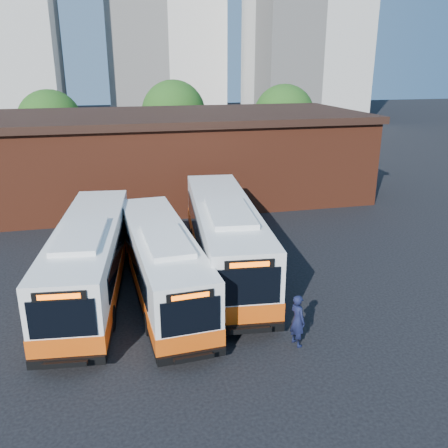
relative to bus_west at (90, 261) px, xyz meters
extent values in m
plane|color=black|center=(5.85, -4.31, -1.55)|extent=(220.00, 220.00, 0.00)
cube|color=white|center=(0.00, 0.04, 0.23)|extent=(3.86, 12.19, 2.85)
cube|color=#E14F0E|center=(0.00, 0.04, -0.60)|extent=(3.92, 12.25, 0.70)
cube|color=black|center=(0.00, 0.04, -1.10)|extent=(3.91, 12.24, 0.25)
cube|color=black|center=(-0.67, -5.95, 0.50)|extent=(2.16, 0.30, 1.35)
cube|color=black|center=(-0.67, -5.96, 1.33)|extent=(1.69, 0.25, 0.32)
cube|color=#FF5905|center=(-0.67, -5.99, 1.33)|extent=(1.34, 0.17, 0.18)
cube|color=black|center=(-0.67, -6.01, -1.10)|extent=(2.55, 0.42, 0.32)
cube|color=black|center=(-0.70, -6.24, -1.00)|extent=(1.48, 0.54, 0.06)
cube|color=black|center=(-0.72, -6.42, -0.93)|extent=(1.44, 0.20, 0.18)
cube|color=black|center=(-1.24, 0.58, 0.50)|extent=(1.09, 9.30, 1.05)
cube|color=black|center=(1.34, 0.29, 0.50)|extent=(1.09, 9.30, 1.05)
cube|color=white|center=(-0.16, -1.45, 1.75)|extent=(2.19, 4.36, 0.22)
cylinder|color=black|center=(-1.52, -3.21, -1.05)|extent=(0.43, 1.03, 1.00)
cylinder|color=black|center=(0.77, -3.47, -1.05)|extent=(0.43, 1.03, 1.00)
cylinder|color=black|center=(-0.79, 3.34, -1.05)|extent=(0.43, 1.03, 1.00)
cylinder|color=black|center=(1.51, 3.08, -1.05)|extent=(0.43, 1.03, 1.00)
cube|color=white|center=(3.10, -0.91, 0.12)|extent=(3.08, 11.36, 2.67)
cube|color=#E14F0E|center=(3.10, -0.91, -0.66)|extent=(3.13, 11.41, 0.66)
cube|color=black|center=(3.10, -0.91, -1.13)|extent=(3.12, 11.40, 0.23)
cube|color=black|center=(3.45, -6.55, 0.37)|extent=(2.03, 0.18, 1.26)
cube|color=black|center=(3.45, -6.56, 1.15)|extent=(1.59, 0.15, 0.30)
cube|color=#FF5905|center=(3.45, -6.59, 1.15)|extent=(1.26, 0.10, 0.17)
cube|color=black|center=(3.45, -6.61, -1.13)|extent=(2.39, 0.28, 0.30)
cube|color=black|center=(3.47, -6.82, -1.03)|extent=(1.38, 0.44, 0.06)
cube|color=black|center=(3.48, -6.99, -0.97)|extent=(1.36, 0.12, 0.17)
cube|color=black|center=(1.86, -0.62, 0.37)|extent=(0.59, 8.75, 0.98)
cube|color=black|center=(4.29, -0.47, 0.37)|extent=(0.59, 8.75, 0.98)
cube|color=white|center=(3.19, -2.32, 1.54)|extent=(1.86, 4.03, 0.21)
cylinder|color=black|center=(2.22, -4.16, -1.08)|extent=(0.36, 0.95, 0.94)
cylinder|color=black|center=(4.38, -4.03, -1.08)|extent=(0.36, 0.95, 0.94)
cylinder|color=black|center=(1.84, 2.01, -1.08)|extent=(0.36, 0.95, 0.94)
cylinder|color=black|center=(4.00, 2.14, -1.08)|extent=(0.36, 0.95, 0.94)
cube|color=white|center=(6.42, 1.04, 0.35)|extent=(3.95, 13.05, 3.05)
cube|color=#E14F0E|center=(6.42, 1.04, -0.53)|extent=(4.01, 13.11, 0.75)
cube|color=black|center=(6.42, 1.04, -1.06)|extent=(4.00, 13.10, 0.27)
cube|color=black|center=(5.80, -5.38, 0.65)|extent=(2.32, 0.29, 1.45)
cube|color=black|center=(5.80, -5.39, 1.54)|extent=(1.82, 0.24, 0.34)
cube|color=#FF5905|center=(5.79, -5.43, 1.54)|extent=(1.44, 0.16, 0.19)
cube|color=black|center=(5.79, -5.45, -1.06)|extent=(2.73, 0.41, 0.34)
cube|color=black|center=(5.77, -5.69, -0.96)|extent=(1.58, 0.55, 0.06)
cube|color=black|center=(5.75, -5.88, -0.88)|extent=(1.55, 0.19, 0.19)
cube|color=black|center=(5.08, 1.60, 0.65)|extent=(1.02, 9.98, 1.12)
cube|color=black|center=(7.85, 1.34, 0.65)|extent=(1.02, 9.98, 1.12)
cube|color=white|center=(6.26, -0.55, 1.99)|extent=(2.28, 4.65, 0.24)
cylinder|color=black|center=(4.84, -2.46, -1.01)|extent=(0.44, 1.10, 1.07)
cylinder|color=black|center=(7.30, -2.70, -1.01)|extent=(0.44, 1.10, 1.07)
cylinder|color=black|center=(5.52, 4.57, -1.01)|extent=(0.44, 1.10, 1.07)
cylinder|color=black|center=(7.98, 4.34, -1.01)|extent=(0.44, 1.10, 1.07)
imported|color=#121633|center=(7.44, -6.12, -0.54)|extent=(0.66, 0.83, 2.01)
cube|color=maroon|center=(5.85, 15.69, 1.45)|extent=(28.00, 12.00, 6.00)
cube|color=black|center=(5.85, 15.69, 4.60)|extent=(28.60, 12.60, 0.50)
cube|color=black|center=(8.85, 9.66, -0.35)|extent=(1.20, 0.08, 2.40)
cylinder|color=#382314|center=(-4.15, 27.69, -0.20)|extent=(0.36, 0.36, 2.70)
sphere|color=#1D4D15|center=(-4.15, 27.69, 3.10)|extent=(6.00, 6.00, 6.00)
cylinder|color=#382314|center=(7.85, 29.69, -0.07)|extent=(0.36, 0.36, 2.95)
sphere|color=#1D4D15|center=(7.85, 29.69, 3.54)|extent=(6.56, 6.56, 6.56)
cylinder|color=#382314|center=(18.85, 26.69, -0.14)|extent=(0.36, 0.36, 2.81)
sphere|color=#1D4D15|center=(18.85, 26.69, 3.29)|extent=(6.24, 6.24, 6.24)
camera|label=1|loc=(1.31, -20.30, 8.33)|focal=38.00mm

